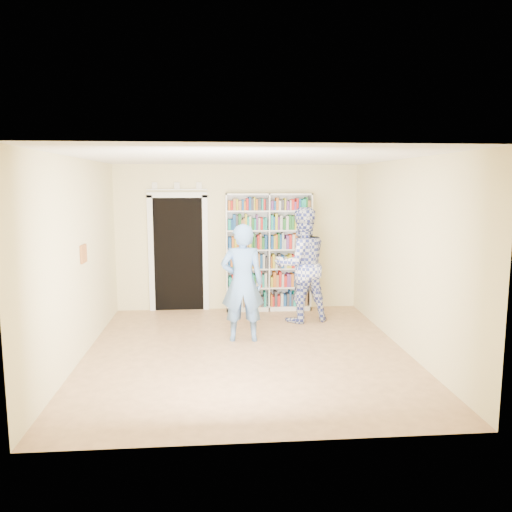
# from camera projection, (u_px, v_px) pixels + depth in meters

# --- Properties ---
(floor) EXTENTS (5.00, 5.00, 0.00)m
(floor) POSITION_uv_depth(u_px,v_px,m) (246.00, 352.00, 7.05)
(floor) COLOR #906745
(floor) RESTS_ON ground
(ceiling) EXTENTS (5.00, 5.00, 0.00)m
(ceiling) POSITION_uv_depth(u_px,v_px,m) (246.00, 158.00, 6.66)
(ceiling) COLOR white
(ceiling) RESTS_ON wall_back
(wall_back) EXTENTS (4.50, 0.00, 4.50)m
(wall_back) POSITION_uv_depth(u_px,v_px,m) (238.00, 238.00, 9.32)
(wall_back) COLOR beige
(wall_back) RESTS_ON floor
(wall_left) EXTENTS (0.00, 5.00, 5.00)m
(wall_left) POSITION_uv_depth(u_px,v_px,m) (78.00, 260.00, 6.66)
(wall_left) COLOR beige
(wall_left) RESTS_ON floor
(wall_right) EXTENTS (0.00, 5.00, 5.00)m
(wall_right) POSITION_uv_depth(u_px,v_px,m) (405.00, 255.00, 7.04)
(wall_right) COLOR beige
(wall_right) RESTS_ON floor
(bookshelf) EXTENTS (1.58, 0.30, 2.18)m
(bookshelf) POSITION_uv_depth(u_px,v_px,m) (269.00, 252.00, 9.25)
(bookshelf) COLOR white
(bookshelf) RESTS_ON floor
(doorway) EXTENTS (1.10, 0.08, 2.43)m
(doorway) POSITION_uv_depth(u_px,v_px,m) (178.00, 248.00, 9.23)
(doorway) COLOR black
(doorway) RESTS_ON floor
(wall_art) EXTENTS (0.03, 0.25, 0.25)m
(wall_art) POSITION_uv_depth(u_px,v_px,m) (84.00, 254.00, 6.86)
(wall_art) COLOR brown
(wall_art) RESTS_ON wall_left
(man_blue) EXTENTS (0.66, 0.45, 1.77)m
(man_blue) POSITION_uv_depth(u_px,v_px,m) (242.00, 283.00, 7.45)
(man_blue) COLOR #547EBC
(man_blue) RESTS_ON floor
(man_plaid) EXTENTS (1.10, 0.94, 1.96)m
(man_plaid) POSITION_uv_depth(u_px,v_px,m) (301.00, 265.00, 8.51)
(man_plaid) COLOR #323F9B
(man_plaid) RESTS_ON floor
(paper_sheet) EXTENTS (0.20, 0.10, 0.30)m
(paper_sheet) POSITION_uv_depth(u_px,v_px,m) (311.00, 265.00, 8.31)
(paper_sheet) COLOR white
(paper_sheet) RESTS_ON man_plaid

